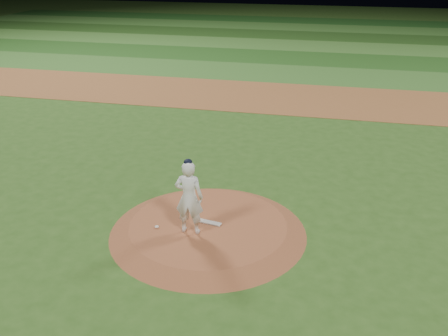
% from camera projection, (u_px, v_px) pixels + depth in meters
% --- Properties ---
extents(ground, '(120.00, 120.00, 0.00)m').
position_uv_depth(ground, '(208.00, 232.00, 14.02)').
color(ground, '#2D541B').
rests_on(ground, ground).
extents(infield_dirt_band, '(70.00, 6.00, 0.02)m').
position_uv_depth(infield_dirt_band, '(274.00, 97.00, 26.48)').
color(infield_dirt_band, brown).
rests_on(infield_dirt_band, ground).
extents(outfield_stripe_0, '(70.00, 5.00, 0.02)m').
position_uv_depth(outfield_stripe_0, '(286.00, 74.00, 31.38)').
color(outfield_stripe_0, '#356926').
rests_on(outfield_stripe_0, ground).
extents(outfield_stripe_1, '(70.00, 5.00, 0.02)m').
position_uv_depth(outfield_stripe_1, '(294.00, 58.00, 35.83)').
color(outfield_stripe_1, '#204E19').
rests_on(outfield_stripe_1, ground).
extents(outfield_stripe_2, '(70.00, 5.00, 0.02)m').
position_uv_depth(outfield_stripe_2, '(300.00, 45.00, 40.29)').
color(outfield_stripe_2, '#397028').
rests_on(outfield_stripe_2, ground).
extents(outfield_stripe_3, '(70.00, 5.00, 0.02)m').
position_uv_depth(outfield_stripe_3, '(305.00, 36.00, 44.74)').
color(outfield_stripe_3, '#1F4516').
rests_on(outfield_stripe_3, ground).
extents(outfield_stripe_4, '(70.00, 5.00, 0.02)m').
position_uv_depth(outfield_stripe_4, '(308.00, 27.00, 49.19)').
color(outfield_stripe_4, '#346926').
rests_on(outfield_stripe_4, ground).
extents(outfield_stripe_5, '(70.00, 5.00, 0.02)m').
position_uv_depth(outfield_stripe_5, '(312.00, 21.00, 53.64)').
color(outfield_stripe_5, '#1A4817').
rests_on(outfield_stripe_5, ground).
extents(pitchers_mound, '(5.50, 5.50, 0.25)m').
position_uv_depth(pitchers_mound, '(208.00, 228.00, 13.97)').
color(pitchers_mound, brown).
rests_on(pitchers_mound, ground).
extents(pitching_rubber, '(0.71, 0.29, 0.03)m').
position_uv_depth(pitching_rubber, '(209.00, 222.00, 13.97)').
color(pitching_rubber, silver).
rests_on(pitching_rubber, pitchers_mound).
extents(rosin_bag, '(0.12, 0.12, 0.06)m').
position_uv_depth(rosin_bag, '(157.00, 227.00, 13.73)').
color(rosin_bag, white).
rests_on(rosin_bag, pitchers_mound).
extents(pitcher_on_mound, '(0.77, 0.52, 2.14)m').
position_uv_depth(pitcher_on_mound, '(189.00, 197.00, 13.13)').
color(pitcher_on_mound, white).
rests_on(pitcher_on_mound, pitchers_mound).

